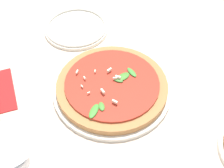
# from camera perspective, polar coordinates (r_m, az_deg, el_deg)

# --- Properties ---
(ground_plane) EXTENTS (6.00, 6.00, 0.00)m
(ground_plane) POSITION_cam_1_polar(r_m,az_deg,el_deg) (0.82, -1.44, -0.38)
(ground_plane) COLOR beige
(pizza_arugula_main) EXTENTS (0.30, 0.30, 0.05)m
(pizza_arugula_main) POSITION_cam_1_polar(r_m,az_deg,el_deg) (0.80, 0.00, -0.63)
(pizza_arugula_main) COLOR silver
(pizza_arugula_main) RESTS_ON ground_plane
(wine_glass) EXTENTS (0.10, 0.10, 0.14)m
(wine_glass) POSITION_cam_1_polar(r_m,az_deg,el_deg) (0.62, -17.60, -12.50)
(wine_glass) COLOR white
(wine_glass) RESTS_ON ground_plane
(side_plate_white) EXTENTS (0.20, 0.20, 0.02)m
(side_plate_white) POSITION_cam_1_polar(r_m,az_deg,el_deg) (0.99, -6.55, 10.15)
(side_plate_white) COLOR silver
(side_plate_white) RESTS_ON ground_plane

